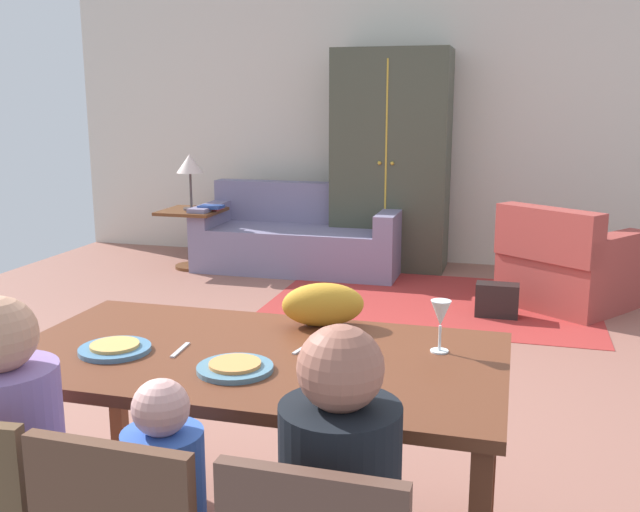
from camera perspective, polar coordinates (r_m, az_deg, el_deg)
The scene contains 21 objects.
ground_plane at distance 4.55m, azimuth 1.58°, elevation -8.79°, with size 7.43×6.30×0.02m, color #935E50.
back_wall at distance 7.41m, azimuth 7.65°, elevation 10.00°, with size 7.43×0.10×2.70m, color beige.
dining_table at distance 2.57m, azimuth -5.17°, elevation -9.15°, with size 1.73×0.93×0.76m.
plate_near_man at distance 2.64m, azimuth -15.91°, elevation -7.11°, with size 0.25×0.25×0.02m, color teal.
pizza_near_man at distance 2.64m, azimuth -15.93°, elevation -6.80°, with size 0.17×0.17×0.01m, color tan.
plate_near_child at distance 2.39m, azimuth -6.73°, elevation -8.81°, with size 0.25×0.25×0.02m, color teal.
pizza_near_child at distance 2.38m, azimuth -6.74°, elevation -8.48°, with size 0.17×0.17×0.01m, color #E49149.
wine_glass at distance 2.54m, azimuth 9.51°, elevation -4.66°, with size 0.07×0.07×0.19m.
fork at distance 2.60m, azimuth -10.99°, elevation -7.30°, with size 0.02×0.15×0.01m, color silver.
knife at distance 2.59m, azimuth -1.17°, elevation -7.17°, with size 0.01×0.17×0.01m, color silver.
person_man at distance 2.35m, azimuth -22.52°, elevation -16.92°, with size 0.30×0.41×1.11m.
cat at distance 2.81m, azimuth 0.24°, elevation -3.86°, with size 0.32×0.16×0.17m, color gold.
area_rug at distance 6.02m, azimuth 8.94°, elevation -3.53°, with size 2.60×1.80×0.01m, color #A52D2A.
couch at distance 7.05m, azimuth -1.51°, elevation 1.41°, with size 1.97×0.86×0.82m.
armchair at distance 6.08m, azimuth 18.93°, elevation -0.84°, with size 1.19×1.20×0.82m.
armoire at distance 7.07m, azimuth 5.64°, elevation 7.51°, with size 1.10×0.59×2.10m.
side_table at distance 7.17m, azimuth -10.06°, elevation 2.02°, with size 0.56×0.56×0.58m.
table_lamp at distance 7.08m, azimuth -10.25°, elevation 7.05°, with size 0.26×0.26×0.54m.
book_lower at distance 7.10m, azimuth -8.69°, elevation 3.74°, with size 0.22×0.16×0.03m, color #A4322A.
book_upper at distance 7.01m, azimuth -8.61°, elevation 3.87°, with size 0.22×0.16×0.03m, color navy.
handbag at distance 5.67m, azimuth 13.82°, elevation -3.41°, with size 0.32×0.16×0.26m, color black.
Camera 1 is at (1.00, -3.58, 1.62)m, focal length 40.48 mm.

